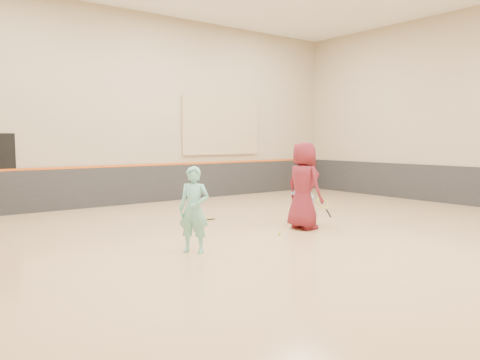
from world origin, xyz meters
TOP-DOWN VIEW (x-y plane):
  - room at (0.00, 0.00)m, footprint 15.04×12.04m
  - wainscot_back at (0.00, 5.97)m, footprint 14.90×0.04m
  - wainscot_right at (7.47, 0.00)m, footprint 0.04×11.90m
  - accent_stripe at (0.00, 5.96)m, footprint 14.90×0.03m
  - acoustic_panel at (2.80, 5.95)m, footprint 3.20×0.08m
  - girl at (-2.36, -0.60)m, footprint 0.65×0.68m
  - instructor at (1.15, 0.22)m, footprint 0.76×0.63m
  - young_man at (0.80, -0.19)m, footprint 0.65×0.98m
  - held_racket at (1.54, -0.09)m, footprint 0.50×0.50m
  - spare_racket at (-0.51, 2.15)m, footprint 0.62×0.62m
  - ball_under_racket at (-0.12, -0.40)m, footprint 0.07×0.07m
  - ball_in_hand at (0.96, -0.38)m, footprint 0.07×0.07m
  - ball_beside_spare at (-0.27, 2.08)m, footprint 0.07×0.07m

SIDE VIEW (x-z plane):
  - ball_under_racket at x=-0.12m, z-range 0.00..0.07m
  - ball_beside_spare at x=-0.27m, z-range 0.00..0.07m
  - spare_racket at x=-0.51m, z-range 0.00..0.08m
  - held_racket at x=1.54m, z-range 0.26..0.78m
  - wainscot_back at x=0.00m, z-range 0.00..1.20m
  - wainscot_right at x=7.47m, z-range 0.00..1.20m
  - instructor at x=1.15m, z-range 0.00..1.44m
  - girl at x=-2.36m, z-range 0.00..1.56m
  - room at x=0.00m, z-range -2.30..3.92m
  - young_man at x=0.80m, z-range 0.00..1.98m
  - accent_stripe at x=0.00m, z-range 1.19..1.25m
  - ball_in_hand at x=0.96m, z-range 1.28..1.35m
  - acoustic_panel at x=2.80m, z-range 1.50..3.50m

